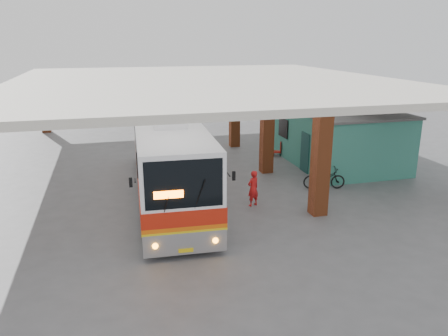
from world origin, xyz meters
TOP-DOWN VIEW (x-y plane):
  - ground at (0.00, 0.00)m, footprint 90.00×90.00m
  - brick_columns at (1.43, 5.00)m, footprint 20.10×21.60m
  - canopy_roof at (0.50, 6.50)m, footprint 21.00×23.00m
  - shop_building at (7.49, 4.00)m, footprint 5.20×8.20m
  - coach_bus at (-2.51, 0.88)m, footprint 3.37×12.99m
  - motorcycle at (4.70, -0.25)m, footprint 2.07×1.13m
  - pedestrian at (0.76, -1.46)m, footprint 0.66×0.56m
  - red_chair at (4.90, 5.90)m, footprint 0.60×0.60m

SIDE VIEW (x-z plane):
  - ground at x=0.00m, z-range 0.00..0.00m
  - red_chair at x=4.90m, z-range -0.03..0.84m
  - motorcycle at x=4.70m, z-range 0.00..1.03m
  - pedestrian at x=0.76m, z-range 0.00..1.54m
  - shop_building at x=7.49m, z-range 0.01..3.12m
  - coach_bus at x=-2.51m, z-range -0.01..3.74m
  - brick_columns at x=1.43m, z-range 0.00..4.35m
  - canopy_roof at x=0.50m, z-range 4.35..4.65m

